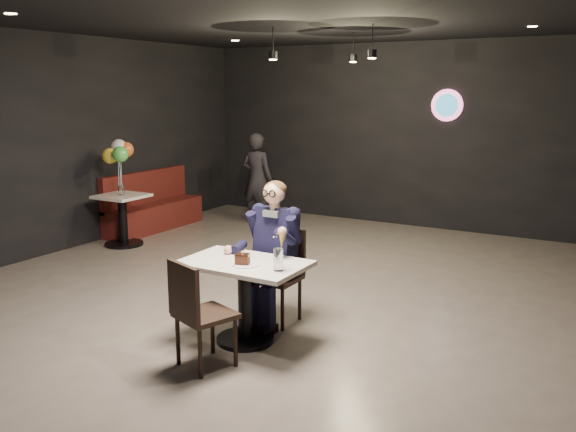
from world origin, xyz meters
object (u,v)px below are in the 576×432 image
Objects in this scene: chair_far at (276,277)px; passerby at (257,179)px; seated_man at (276,251)px; main_table at (245,302)px; balloon_vase at (121,190)px; sundae_glass at (278,260)px; chair_near at (206,313)px; booth_bench at (154,201)px; side_table at (123,219)px.

passerby is (-2.57, 3.68, 0.31)m from chair_far.
passerby is at bearing 124.90° from seated_man.
main_table is at bearing 121.49° from passerby.
sundae_glass is at bearing -28.43° from balloon_vase.
chair_far is at bearing -22.95° from balloon_vase.
chair_near is 0.60× the size of passerby.
chair_far is 0.64× the size of seated_man.
chair_near is 4.36m from balloon_vase.
chair_far is at bearing 122.55° from sundae_glass.
passerby is (-2.57, 4.23, 0.40)m from main_table.
chair_near is 1.15m from seated_man.
passerby reaches higher than seated_man.
booth_bench is at bearing 146.82° from chair_far.
seated_man reaches higher than chair_far.
seated_man is 4.53m from booth_bench.
seated_man is 3.80m from side_table.
sundae_glass is (0.40, -0.63, 0.12)m from seated_man.
passerby reaches higher than side_table.
booth_bench is at bearing 141.37° from main_table.
chair_far and chair_near have the same top height.
balloon_vase is (-3.89, 2.11, -0.03)m from sundae_glass.
balloon_vase is at bearing 157.05° from seated_man.
balloon_vase is (-3.49, 1.48, 0.10)m from seated_man.
chair_near is 5.22m from booth_bench.
chair_far is (0.00, 0.55, 0.09)m from main_table.
chair_far is 4.50m from passerby.
balloon_vase is at bearing 163.10° from chair_near.
booth_bench is (-3.79, 2.48, -0.25)m from seated_man.
seated_man is (0.00, 0.55, 0.34)m from main_table.
chair_near is at bearing -36.64° from balloon_vase.
sundae_glass reaches higher than balloon_vase.
side_table is (-3.49, 1.48, -0.06)m from chair_far.
booth_bench is (-3.79, 2.48, 0.01)m from chair_far.
seated_man is at bearing 109.75° from chair_near.
chair_far is 1.12m from chair_near.
main_table is 4.04m from side_table.
seated_man is at bearing -33.18° from booth_bench.
balloon_vase is 0.09× the size of passerby.
side_table is at bearing -73.30° from booth_bench.
chair_far is 1.16× the size of side_table.
seated_man is 4.49m from passerby.
booth_bench is at bearing 156.25° from chair_near.
passerby is (0.92, 2.20, 0.37)m from side_table.
sundae_glass is 0.10× the size of booth_bench.
side_table is 0.52× the size of passerby.
chair_far is at bearing 90.00° from main_table.
sundae_glass is (0.40, -0.63, 0.38)m from chair_far.
main_table is 1.20× the size of chair_near.
booth_bench is at bearing 106.70° from balloon_vase.
chair_far is at bearing 125.14° from passerby.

